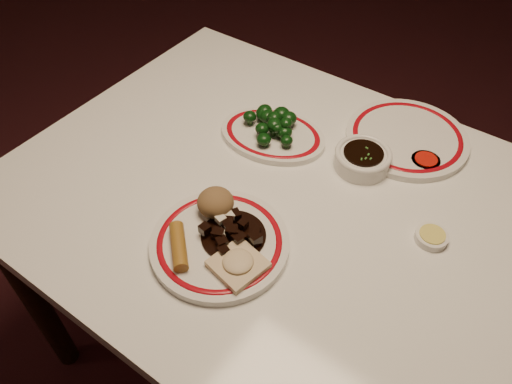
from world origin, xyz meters
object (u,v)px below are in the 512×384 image
Objects in this scene: main_plate at (220,243)px; spring_roll at (179,246)px; soy_bowl at (362,160)px; stirfry_heap at (231,233)px; dining_table at (286,225)px; rice_mound at (216,202)px; fried_wonton at (238,263)px; broccoli_pile at (274,122)px; broccoli_plate at (273,135)px.

main_plate is 0.08m from spring_roll.
soy_bowl reaches higher than main_plate.
dining_table is at bearing 81.82° from stirfry_heap.
dining_table is at bearing 55.93° from rice_mound.
rice_mound is 0.12m from spring_roll.
fried_wonton is 0.07m from stirfry_heap.
spring_roll is 0.45m from soy_bowl.
rice_mound is 0.72× the size of fried_wonton.
spring_roll is at bearing -125.61° from stirfry_heap.
dining_table is at bearing 78.85° from main_plate.
fried_wonton is at bearing -97.82° from soy_bowl.
broccoli_pile is (-0.05, 0.28, -0.01)m from rice_mound.
spring_roll is at bearing -87.44° from rice_mound.
broccoli_pile is at bearing 133.20° from dining_table.
spring_roll is 0.12m from fried_wonton.
broccoli_plate is (-0.16, 0.35, -0.02)m from fried_wonton.
main_plate is 0.34m from broccoli_plate.
broccoli_pile is (-0.00, 0.01, 0.03)m from broccoli_plate.
soy_bowl is (0.12, 0.36, 0.01)m from main_plate.
broccoli_pile is (-0.06, 0.40, 0.01)m from spring_roll.
rice_mound is at bearing 45.84° from spring_roll.
stirfry_heap reaches higher than dining_table.
broccoli_plate is (-0.05, 0.27, -0.04)m from rice_mound.
fried_wonton is at bearing -35.07° from rice_mound.
fried_wonton is at bearing -65.17° from broccoli_plate.
stirfry_heap is 0.35m from soy_bowl.
broccoli_pile is at bearing -173.24° from soy_bowl.
broccoli_pile is (-0.10, 0.33, 0.03)m from main_plate.
fried_wonton reaches higher than main_plate.
soy_bowl is (0.05, 0.39, -0.01)m from fried_wonton.
rice_mound is (-0.09, -0.13, 0.14)m from dining_table.
broccoli_plate reaches higher than dining_table.
fried_wonton is at bearing -65.14° from broccoli_pile.
rice_mound is 0.28m from broccoli_plate.
broccoli_pile reaches higher than soy_bowl.
broccoli_pile reaches higher than broccoli_plate.
spring_roll is 0.39m from broccoli_plate.
stirfry_heap reaches higher than spring_roll.
spring_roll is at bearing -126.94° from main_plate.
broccoli_plate is at bearing 50.80° from spring_roll.
broccoli_pile is 1.19× the size of soy_bowl.
main_plate is at bearing -73.25° from broccoli_plate.
soy_bowl is at bearing 60.87° from rice_mound.
broccoli_pile is (-0.14, 0.15, 0.13)m from dining_table.
broccoli_plate is 0.22m from soy_bowl.
rice_mound reaches higher than soy_bowl.
soy_bowl is at bearing 9.34° from broccoli_plate.
main_plate is 3.32× the size of fried_wonton.
soy_bowl is at bearing 21.96° from spring_roll.
broccoli_plate is at bearing 106.75° from main_plate.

